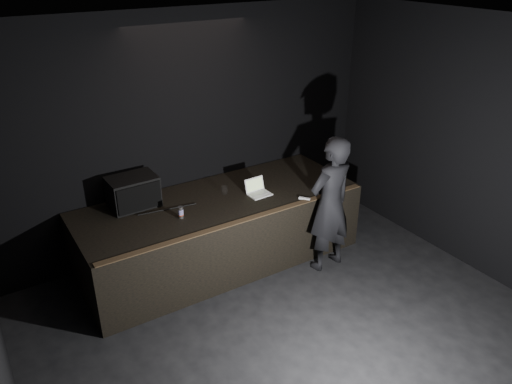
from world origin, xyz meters
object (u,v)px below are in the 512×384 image
at_px(stage_monitor, 133,192).
at_px(beer_can, 181,212).
at_px(stage_riser, 220,230).
at_px(person, 330,204).
at_px(laptop, 257,190).

xyz_separation_m(stage_monitor, beer_can, (0.40, -0.65, -0.13)).
relative_size(stage_riser, beer_can, 24.29).
distance_m(beer_can, person, 2.05).
bearing_deg(laptop, stage_monitor, 157.58).
distance_m(stage_riser, laptop, 0.80).
relative_size(stage_monitor, laptop, 2.01).
relative_size(laptop, beer_can, 1.98).
height_order(stage_riser, person, person).
relative_size(stage_monitor, person, 0.33).
height_order(stage_riser, laptop, laptop).
relative_size(beer_can, person, 0.08).
bearing_deg(beer_can, stage_riser, 17.75).
xyz_separation_m(laptop, beer_can, (-1.23, -0.08, 0.03)).
height_order(stage_riser, beer_can, beer_can).
relative_size(stage_riser, laptop, 12.26).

